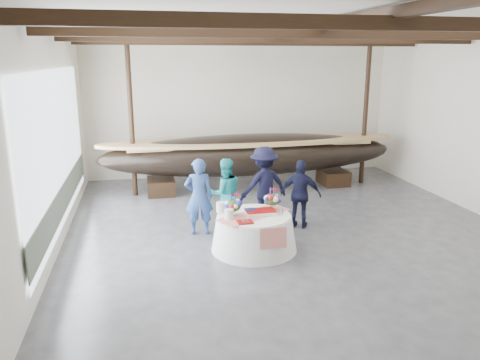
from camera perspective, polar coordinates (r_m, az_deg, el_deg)
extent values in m
cube|color=#3D3D42|center=(10.46, 6.89, -6.90)|extent=(10.00, 12.00, 0.01)
cube|color=silver|center=(15.61, 0.07, 8.85)|extent=(10.00, 0.02, 4.50)
cube|color=silver|center=(9.51, -22.62, 3.99)|extent=(0.02, 12.00, 4.50)
cube|color=white|center=(9.77, 7.74, 18.49)|extent=(10.00, 12.00, 0.01)
cube|color=black|center=(6.55, 18.33, 17.69)|extent=(9.80, 0.12, 0.18)
cube|color=black|center=(8.81, 9.93, 17.21)|extent=(9.80, 0.12, 0.18)
cube|color=black|center=(11.18, 5.04, 16.77)|extent=(9.80, 0.12, 0.18)
cube|color=black|center=(13.59, 1.88, 16.43)|extent=(9.80, 0.12, 0.18)
cube|color=black|center=(9.76, 7.71, 17.79)|extent=(0.15, 11.76, 0.15)
cylinder|color=black|center=(13.36, -13.14, 7.49)|extent=(0.14, 0.14, 4.50)
cylinder|color=black|center=(14.94, 15.06, 8.09)|extent=(0.14, 0.14, 4.50)
cube|color=silver|center=(10.51, -21.26, 3.65)|extent=(0.02, 7.00, 3.20)
cube|color=#596654|center=(10.75, -20.67, -2.10)|extent=(0.02, 7.00, 0.60)
cube|color=black|center=(13.75, -9.60, -0.76)|extent=(0.78, 1.00, 0.44)
cube|color=black|center=(14.90, 11.29, 0.35)|extent=(0.78, 1.00, 0.44)
ellipsoid|color=black|center=(13.89, 1.29, 3.13)|extent=(8.87, 1.77, 1.22)
cube|color=#9E7A4C|center=(13.83, 1.30, 4.48)|extent=(7.10, 1.16, 0.07)
cone|color=white|center=(9.62, 1.72, -6.46)|extent=(1.75, 1.75, 0.72)
cylinder|color=white|center=(9.49, 1.74, -4.37)|extent=(1.48, 1.48, 0.04)
cube|color=red|center=(9.48, 1.74, -4.24)|extent=(1.67, 1.29, 0.01)
cube|color=white|center=(9.52, 2.49, -3.96)|extent=(0.60, 0.40, 0.07)
cylinder|color=white|center=(9.20, -1.33, -4.19)|extent=(0.18, 0.18, 0.20)
cylinder|color=white|center=(9.63, -2.38, -3.31)|extent=(0.18, 0.18, 0.21)
cube|color=maroon|center=(9.03, 0.62, -5.13)|extent=(0.30, 0.24, 0.03)
cone|color=silver|center=(9.49, 5.06, -3.91)|extent=(0.09, 0.09, 0.12)
imported|color=navy|center=(10.35, -5.04, -2.03)|extent=(0.66, 0.46, 1.73)
imported|color=teal|center=(10.71, -1.84, -1.65)|extent=(0.86, 0.71, 1.64)
imported|color=black|center=(11.00, 2.93, -0.67)|extent=(1.31, 0.93, 1.84)
imported|color=black|center=(10.81, 7.40, -1.73)|extent=(1.01, 0.79, 1.60)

